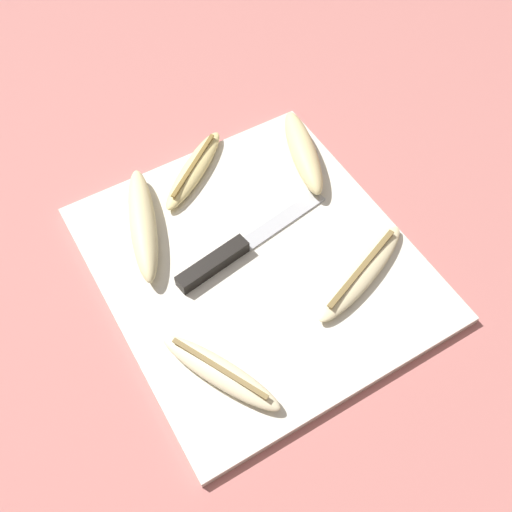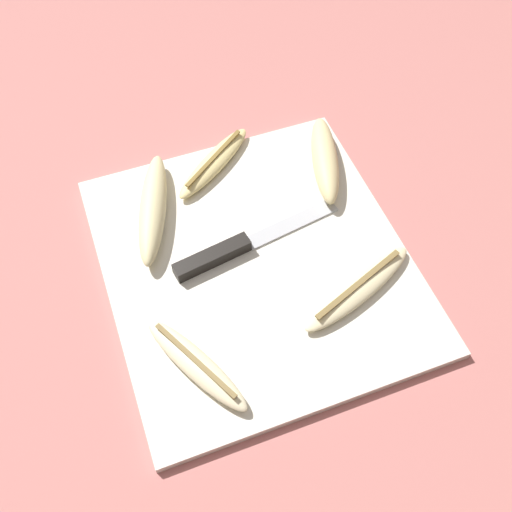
# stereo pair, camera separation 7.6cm
# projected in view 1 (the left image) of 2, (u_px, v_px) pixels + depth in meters

# --- Properties ---
(ground_plane) EXTENTS (4.00, 4.00, 0.00)m
(ground_plane) POSITION_uv_depth(u_px,v_px,m) (256.00, 265.00, 0.78)
(ground_plane) COLOR #B76B66
(cutting_board) EXTENTS (0.42, 0.38, 0.01)m
(cutting_board) POSITION_uv_depth(u_px,v_px,m) (256.00, 263.00, 0.77)
(cutting_board) COLOR silver
(cutting_board) RESTS_ON ground_plane
(knife) EXTENTS (0.06, 0.24, 0.02)m
(knife) POSITION_uv_depth(u_px,v_px,m) (227.00, 255.00, 0.76)
(knife) COLOR black
(knife) RESTS_ON cutting_board
(banana_bright_far) EXTENTS (0.16, 0.10, 0.02)m
(banana_bright_far) POSITION_uv_depth(u_px,v_px,m) (220.00, 372.00, 0.67)
(banana_bright_far) COLOR beige
(banana_bright_far) RESTS_ON cutting_board
(banana_cream_curved) EXTENTS (0.10, 0.18, 0.02)m
(banana_cream_curved) POSITION_uv_depth(u_px,v_px,m) (361.00, 272.00, 0.75)
(banana_cream_curved) COLOR beige
(banana_cream_curved) RESTS_ON cutting_board
(banana_mellow_near) EXTENTS (0.16, 0.08, 0.03)m
(banana_mellow_near) POSITION_uv_depth(u_px,v_px,m) (303.00, 152.00, 0.85)
(banana_mellow_near) COLOR beige
(banana_mellow_near) RESTS_ON cutting_board
(banana_soft_right) EXTENTS (0.19, 0.09, 0.03)m
(banana_soft_right) POSITION_uv_depth(u_px,v_px,m) (143.00, 223.00, 0.78)
(banana_soft_right) COLOR beige
(banana_soft_right) RESTS_ON cutting_board
(banana_golden_short) EXTENTS (0.12, 0.15, 0.02)m
(banana_golden_short) POSITION_uv_depth(u_px,v_px,m) (197.00, 168.00, 0.84)
(banana_golden_short) COLOR #EDD689
(banana_golden_short) RESTS_ON cutting_board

